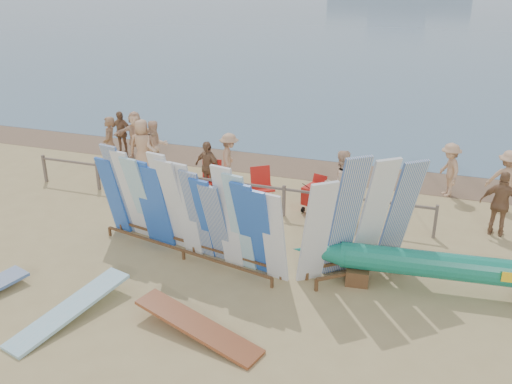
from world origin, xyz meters
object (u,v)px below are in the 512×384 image
at_px(beachgoer_1, 110,144).
at_px(beachgoer_11, 136,134).
at_px(vendor_table, 257,236).
at_px(flat_board_b, 71,318).
at_px(beachgoer_extra_1, 121,133).
at_px(flat_board_c, 198,335).
at_px(beachgoer_3, 229,159).
at_px(outrigger_canoe, 444,268).
at_px(beachgoer_extra_0, 507,180).
at_px(beachgoer_10, 501,204).
at_px(beachgoer_4, 207,167).
at_px(stroller, 314,198).
at_px(beachgoer_0, 143,146).
at_px(beach_chair_left, 211,182).
at_px(side_surfboard_rack, 360,222).
at_px(beachgoer_9, 449,170).
at_px(beachgoer_2, 156,147).
at_px(beach_chair_right, 262,190).
at_px(beachgoer_8, 341,183).
at_px(main_surfboard_rack, 186,212).

bearing_deg(beachgoer_1, beachgoer_11, 153.90).
bearing_deg(vendor_table, flat_board_b, -105.37).
bearing_deg(beachgoer_extra_1, flat_board_b, -66.50).
bearing_deg(flat_board_c, beachgoer_3, 32.51).
distance_m(outrigger_canoe, flat_board_c, 5.27).
relative_size(beachgoer_11, beachgoer_extra_0, 0.96).
bearing_deg(flat_board_c, beachgoer_10, -25.84).
height_order(beachgoer_11, beachgoer_4, beachgoer_11).
bearing_deg(stroller, beachgoer_0, -172.71).
height_order(beachgoer_10, beachgoer_3, beachgoer_10).
xyz_separation_m(beach_chair_left, beachgoer_4, (-0.05, -0.13, 0.54)).
height_order(side_surfboard_rack, beachgoer_9, side_surfboard_rack).
xyz_separation_m(flat_board_c, beachgoer_extra_1, (-7.29, 9.04, 0.80)).
bearing_deg(flat_board_b, vendor_table, 72.28).
height_order(side_surfboard_rack, beachgoer_2, side_surfboard_rack).
bearing_deg(side_surfboard_rack, beachgoer_extra_1, 109.24).
xyz_separation_m(flat_board_b, flat_board_c, (2.59, 0.32, 0.00)).
distance_m(vendor_table, flat_board_b, 4.68).
bearing_deg(beachgoer_extra_0, beachgoer_10, 98.98).
distance_m(flat_board_b, beachgoer_extra_0, 11.97).
xyz_separation_m(outrigger_canoe, beach_chair_right, (-5.20, 3.55, -0.31)).
xyz_separation_m(side_surfboard_rack, stroller, (-1.75, 3.17, -0.94)).
xyz_separation_m(side_surfboard_rack, vendor_table, (-2.54, 0.52, -1.01)).
relative_size(beachgoer_extra_1, beachgoer_2, 0.91).
xyz_separation_m(stroller, beachgoer_2, (-5.80, 1.44, 0.48)).
relative_size(side_surfboard_rack, vendor_table, 2.90).
distance_m(beachgoer_8, beachgoer_4, 4.14).
xyz_separation_m(side_surfboard_rack, beachgoer_extra_0, (3.33, 5.10, -0.47)).
height_order(flat_board_b, beachgoer_9, beachgoer_9).
bearing_deg(main_surfboard_rack, beachgoer_9, 58.26).
xyz_separation_m(stroller, beachgoer_0, (-6.16, 1.23, 0.51)).
bearing_deg(beachgoer_1, beachgoer_9, 70.67).
bearing_deg(outrigger_canoe, beachgoer_1, 153.19).
bearing_deg(beachgoer_8, beachgoer_extra_1, -54.02).
height_order(outrigger_canoe, flat_board_b, outrigger_canoe).
xyz_separation_m(flat_board_b, beachgoer_4, (-0.12, 6.89, 0.81)).
bearing_deg(beach_chair_right, beach_chair_left, 140.90).
bearing_deg(beachgoer_0, beachgoer_4, 142.68).
height_order(beachgoer_1, beachgoer_2, beachgoer_1).
distance_m(vendor_table, beach_chair_right, 3.11).
bearing_deg(flat_board_b, beach_chair_right, 91.29).
height_order(beachgoer_extra_1, beachgoer_0, beachgoer_0).
bearing_deg(beach_chair_right, beachgoer_extra_1, 123.13).
bearing_deg(side_surfboard_rack, beachgoer_0, 111.53).
xyz_separation_m(main_surfboard_rack, beachgoer_2, (-3.60, 5.00, -0.27)).
bearing_deg(beachgoer_8, beachgoer_2, -48.96).
bearing_deg(side_surfboard_rack, beachgoer_9, 33.06).
relative_size(beach_chair_right, beachgoer_10, 0.55).
height_order(stroller, beachgoer_3, beachgoer_3).
xyz_separation_m(vendor_table, beachgoer_9, (4.32, 5.12, 0.48)).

